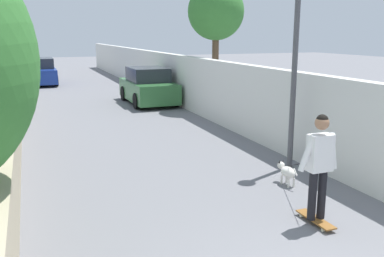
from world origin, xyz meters
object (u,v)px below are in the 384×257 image
at_px(tree_right_near, 216,13).
at_px(lamp_post, 296,39).
at_px(skateboard, 315,219).
at_px(dog, 287,172).
at_px(car_far, 40,72).
at_px(car_near, 148,87).
at_px(person_skateboarder, 320,159).

xyz_separation_m(tree_right_near, lamp_post, (-7.74, 1.61, -0.90)).
height_order(skateboard, dog, dog).
height_order(dog, car_far, car_far).
distance_m(dog, car_far, 20.33).
bearing_deg(car_near, tree_right_near, -133.22).
distance_m(lamp_post, car_far, 19.66).
bearing_deg(skateboard, tree_right_near, -15.55).
height_order(dog, car_near, car_near).
xyz_separation_m(lamp_post, skateboard, (-2.65, 1.28, -2.77)).
distance_m(tree_right_near, lamp_post, 7.96).
bearing_deg(lamp_post, car_near, 3.50).
bearing_deg(car_far, lamp_post, -166.16).
relative_size(lamp_post, car_far, 0.96).
bearing_deg(skateboard, person_skateboarder, 135.00).
bearing_deg(car_far, skateboard, -171.08).
bearing_deg(car_near, car_far, 23.99).
distance_m(tree_right_near, car_near, 4.29).
xyz_separation_m(tree_right_near, person_skateboarder, (-10.39, 2.89, -2.67)).
relative_size(skateboard, car_far, 0.19).
relative_size(person_skateboarder, car_far, 0.39).
distance_m(skateboard, car_far, 21.90).
xyz_separation_m(person_skateboarder, car_near, (12.46, -0.68, -0.36)).
height_order(person_skateboarder, dog, person_skateboarder).
height_order(car_near, car_far, same).
distance_m(tree_right_near, car_far, 13.22).
relative_size(tree_right_near, person_skateboarder, 2.90).
distance_m(dog, car_near, 10.79).
xyz_separation_m(person_skateboarder, dog, (1.68, -0.57, -0.80)).
distance_m(lamp_post, person_skateboarder, 3.43).
bearing_deg(car_far, tree_right_near, -150.77).
bearing_deg(person_skateboarder, skateboard, -45.00).
xyz_separation_m(skateboard, person_skateboarder, (-0.00, 0.00, 1.00)).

